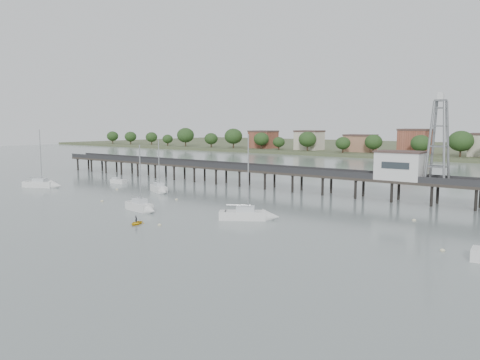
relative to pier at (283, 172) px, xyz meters
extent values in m
plane|color=slate|center=(0.00, -60.00, -3.79)|extent=(500.00, 500.00, 0.00)
cube|color=#2D2823|center=(0.00, 0.00, -0.04)|extent=(150.00, 5.00, 0.50)
cube|color=#333335|center=(0.00, -2.40, 0.76)|extent=(150.00, 0.12, 1.10)
cube|color=#333335|center=(0.00, 2.40, 0.76)|extent=(150.00, 0.12, 1.10)
cylinder|color=black|center=(-73.00, -1.90, -1.99)|extent=(0.50, 0.50, 4.40)
cylinder|color=black|center=(-73.00, 1.90, -1.99)|extent=(0.50, 0.50, 4.40)
cylinder|color=black|center=(0.00, -1.90, -1.99)|extent=(0.50, 0.50, 4.40)
cylinder|color=black|center=(0.00, 1.90, -1.99)|extent=(0.50, 0.50, 4.40)
cube|color=silver|center=(25.00, 0.00, 2.71)|extent=(8.00, 5.00, 5.00)
cube|color=#4C3833|center=(25.00, 0.00, 5.36)|extent=(8.40, 5.40, 0.30)
cube|color=slate|center=(31.50, 0.00, 14.36)|extent=(1.80, 1.80, 0.30)
cube|color=silver|center=(31.50, 0.00, 15.11)|extent=(0.90, 0.90, 1.20)
cube|color=white|center=(12.51, -30.37, -3.32)|extent=(6.34, 5.37, 1.65)
cone|color=white|center=(15.64, -28.23, -3.32)|extent=(3.42, 3.37, 2.36)
cube|color=silver|center=(12.51, -30.37, -2.14)|extent=(3.29, 3.08, 0.75)
cylinder|color=#A5A8AA|center=(12.86, -30.13, 3.19)|extent=(0.18, 0.18, 11.37)
cylinder|color=#A5A8AA|center=(11.67, -30.94, -1.59)|extent=(2.99, 2.09, 0.12)
cube|color=white|center=(-45.52, -29.72, -3.32)|extent=(6.64, 4.93, 1.65)
cone|color=white|center=(-42.04, -28.00, -3.32)|extent=(3.39, 3.31, 2.42)
cube|color=silver|center=(-45.52, -29.72, -2.14)|extent=(3.33, 2.96, 0.75)
cylinder|color=#A5A8AA|center=(-45.13, -29.53, 3.33)|extent=(0.18, 0.18, 11.65)
cylinder|color=#A5A8AA|center=(-46.44, -30.18, -1.59)|extent=(3.30, 1.72, 0.12)
cube|color=white|center=(-18.78, -18.67, -3.32)|extent=(5.55, 3.97, 1.65)
cone|color=white|center=(-15.84, -20.01, -3.32)|extent=(2.80, 2.72, 2.01)
cube|color=silver|center=(-18.78, -18.67, -2.14)|extent=(2.76, 2.42, 0.75)
cylinder|color=#A5A8AA|center=(-18.46, -18.82, 2.36)|extent=(0.18, 0.18, 9.71)
cylinder|color=#A5A8AA|center=(-19.57, -18.32, -1.59)|extent=(2.80, 1.36, 0.12)
cube|color=white|center=(-5.52, -35.15, -3.32)|extent=(5.31, 2.69, 1.65)
cone|color=white|center=(-2.38, -35.61, -3.32)|extent=(2.38, 2.26, 1.97)
cube|color=silver|center=(-5.52, -35.15, -2.14)|extent=(2.46, 1.89, 0.75)
cylinder|color=#A5A8AA|center=(-5.17, -35.20, 2.26)|extent=(0.18, 0.18, 9.51)
cylinder|color=#A5A8AA|center=(-6.35, -35.02, -1.59)|extent=(2.95, 0.55, 0.12)
cube|color=white|center=(-37.31, -14.55, -3.41)|extent=(4.16, 2.13, 1.11)
cube|color=silver|center=(-38.19, -14.65, -2.74)|extent=(1.48, 1.48, 0.67)
imported|color=yellow|center=(2.11, -42.36, -3.79)|extent=(1.89, 1.21, 2.56)
imported|color=black|center=(2.11, -42.36, -3.79)|extent=(0.59, 1.08, 0.24)
ellipsoid|color=beige|center=(-28.60, -21.79, -3.71)|extent=(0.56, 0.56, 0.39)
ellipsoid|color=beige|center=(-8.55, -23.74, -3.71)|extent=(0.56, 0.56, 0.39)
ellipsoid|color=beige|center=(-18.17, -33.28, -3.71)|extent=(0.56, 0.56, 0.39)
ellipsoid|color=beige|center=(32.72, -15.89, -3.71)|extent=(0.56, 0.56, 0.39)
ellipsoid|color=beige|center=(5.36, -40.89, -3.71)|extent=(0.56, 0.56, 0.39)
ellipsoid|color=beige|center=(40.42, -30.81, -3.71)|extent=(0.56, 0.56, 0.39)
cube|color=#475133|center=(0.00, 185.00, -3.29)|extent=(500.00, 170.00, 1.40)
cube|color=brown|center=(-90.00, 123.00, 1.91)|extent=(13.00, 10.50, 9.00)
cube|color=brown|center=(-62.00, 123.00, 1.91)|extent=(13.00, 10.50, 9.00)
cube|color=brown|center=(-35.00, 123.00, 1.91)|extent=(13.00, 10.50, 9.00)
cube|color=brown|center=(-10.00, 123.00, 1.91)|extent=(13.00, 10.50, 9.00)
ellipsoid|color=#213C18|center=(-120.00, 111.00, 2.21)|extent=(8.00, 8.00, 6.80)
ellipsoid|color=#213C18|center=(0.00, 111.00, 2.21)|extent=(8.00, 8.00, 6.80)
camera|label=1|loc=(53.38, -85.10, 10.36)|focal=35.00mm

